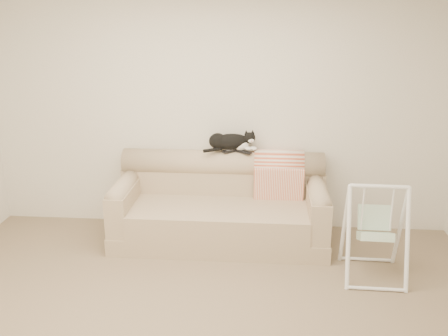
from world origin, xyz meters
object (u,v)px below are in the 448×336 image
remote_b (244,152)px  baby_swing (375,231)px  tuxedo_cat (231,142)px  remote_a (230,151)px  sofa (221,207)px

remote_b → baby_swing: bearing=-35.4°
remote_b → tuxedo_cat: tuxedo_cat is taller
remote_a → tuxedo_cat: (0.00, 0.02, 0.10)m
remote_a → baby_swing: size_ratio=0.20×
sofa → remote_b: (0.23, 0.20, 0.56)m
sofa → remote_b: remote_b is taller
remote_b → baby_swing: (1.22, -0.87, -0.46)m
remote_b → tuxedo_cat: size_ratio=0.30×
tuxedo_cat → sofa: bearing=-110.0°
sofa → remote_a: bearing=68.9°
remote_b → tuxedo_cat: 0.18m
remote_a → baby_swing: 1.70m
sofa → tuxedo_cat: tuxedo_cat is taller
remote_a → tuxedo_cat: bearing=87.2°
remote_a → sofa: bearing=-111.1°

